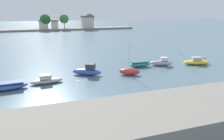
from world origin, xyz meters
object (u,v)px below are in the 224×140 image
(moored_boat_2, at_px, (47,80))
(moored_boat_6, at_px, (162,63))
(moored_boat_1, at_px, (6,86))
(moored_boat_4, at_px, (130,71))
(moored_boat_5, at_px, (140,64))
(mooring_buoy_1, at_px, (205,57))
(moored_boat_7, at_px, (197,62))
(moored_boat_3, at_px, (87,71))
(mooring_buoy_2, at_px, (181,54))

(moored_boat_2, height_order, moored_boat_6, moored_boat_6)
(moored_boat_1, relative_size, moored_boat_4, 1.06)
(moored_boat_4, xyz_separation_m, moored_boat_5, (3.90, 4.17, -0.09))
(mooring_buoy_1, bearing_deg, moored_boat_7, -143.90)
(moored_boat_5, xyz_separation_m, moored_boat_7, (11.18, -1.91, 0.05))
(moored_boat_3, xyz_separation_m, mooring_buoy_2, (24.85, 9.42, -0.51))
(moored_boat_6, bearing_deg, mooring_buoy_2, 61.27)
(mooring_buoy_1, bearing_deg, moored_boat_3, -171.39)
(moored_boat_6, bearing_deg, moored_boat_1, -146.16)
(moored_boat_3, height_order, moored_boat_4, moored_boat_4)
(moored_boat_6, height_order, moored_boat_7, moored_boat_6)
(moored_boat_1, bearing_deg, moored_boat_4, -1.57)
(moored_boat_3, height_order, mooring_buoy_1, moored_boat_3)
(moored_boat_2, distance_m, moored_boat_6, 21.50)
(moored_boat_2, xyz_separation_m, mooring_buoy_1, (33.47, 6.24, -0.26))
(moored_boat_1, xyz_separation_m, moored_boat_2, (5.15, 1.10, -0.03))
(moored_boat_5, relative_size, mooring_buoy_2, 12.17)
(moored_boat_3, bearing_deg, moored_boat_6, 34.55)
(moored_boat_3, relative_size, moored_boat_7, 0.90)
(moored_boat_4, relative_size, moored_boat_5, 1.23)
(moored_boat_6, bearing_deg, mooring_buoy_1, 35.18)
(moored_boat_2, xyz_separation_m, moored_boat_4, (13.03, 0.07, 0.10))
(moored_boat_7, relative_size, mooring_buoy_2, 15.78)
(moored_boat_1, relative_size, moored_boat_5, 1.30)
(moored_boat_7, distance_m, mooring_buoy_1, 6.63)
(moored_boat_7, height_order, mooring_buoy_2, moored_boat_7)
(mooring_buoy_1, relative_size, mooring_buoy_2, 1.21)
(moored_boat_2, relative_size, mooring_buoy_1, 11.31)
(moored_boat_7, bearing_deg, moored_boat_6, -173.79)
(moored_boat_1, relative_size, moored_boat_7, 1.01)
(moored_boat_5, xyz_separation_m, mooring_buoy_2, (14.41, 7.33, -0.30))
(moored_boat_6, relative_size, mooring_buoy_1, 10.40)
(moored_boat_7, bearing_deg, mooring_buoy_2, 88.08)
(moored_boat_3, height_order, mooring_buoy_2, moored_boat_3)
(moored_boat_2, height_order, moored_boat_7, moored_boat_7)
(moored_boat_7, bearing_deg, moored_boat_5, -172.36)
(moored_boat_7, bearing_deg, mooring_buoy_1, 53.41)
(moored_boat_5, distance_m, moored_boat_7, 11.34)
(moored_boat_6, relative_size, moored_boat_7, 0.80)
(moored_boat_4, bearing_deg, moored_boat_1, -149.90)
(moored_boat_1, xyz_separation_m, mooring_buoy_1, (38.62, 7.34, -0.29))
(moored_boat_5, height_order, moored_boat_6, moored_boat_6)
(mooring_buoy_2, bearing_deg, moored_boat_2, -159.73)
(moored_boat_1, distance_m, moored_boat_5, 22.72)
(moored_boat_3, distance_m, moored_boat_7, 21.63)
(moored_boat_4, relative_size, mooring_buoy_1, 12.32)
(moored_boat_4, xyz_separation_m, mooring_buoy_1, (20.44, 6.17, -0.36))
(moored_boat_7, bearing_deg, moored_boat_1, -156.78)
(moored_boat_3, relative_size, moored_boat_6, 1.13)
(moored_boat_1, xyz_separation_m, moored_boat_7, (33.26, 3.44, 0.04))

